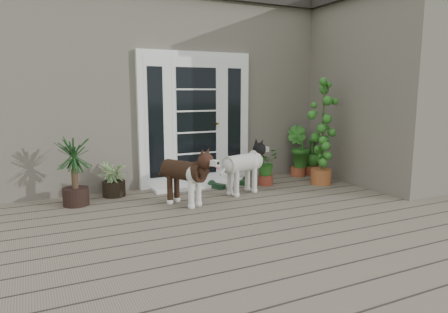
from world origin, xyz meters
name	(u,v)px	position (x,y,z in m)	size (l,w,h in m)	color
deck	(280,224)	(0.00, 0.40, 0.06)	(6.20, 4.60, 0.12)	#6B5B4C
house_main	(168,96)	(0.00, 4.65, 1.55)	(7.40, 4.00, 3.10)	#665E54
roof_main	(166,13)	(0.00, 4.65, 3.20)	(7.60, 4.20, 0.20)	#2D2826
house_wing	(389,97)	(2.90, 1.50, 1.55)	(1.60, 2.40, 3.10)	#665E54
door_unit	(196,119)	(-0.20, 2.60, 1.19)	(1.90, 0.14, 2.15)	white
door_step	(201,185)	(-0.20, 2.40, 0.14)	(1.60, 0.40, 0.05)	white
brindle_dog	(184,180)	(-0.82, 1.50, 0.47)	(0.36, 0.83, 0.69)	#331E12
white_dog	(243,171)	(0.18, 1.70, 0.46)	(0.35, 0.83, 0.69)	white
spider_plant	(113,176)	(-1.59, 2.40, 0.42)	(0.56, 0.56, 0.59)	#A3B972
yucca	(74,171)	(-2.14, 2.13, 0.59)	(0.65, 0.65, 0.94)	black
herb_a	(266,169)	(0.81, 2.05, 0.38)	(0.41, 0.41, 0.52)	#1F661D
herb_b	(298,157)	(1.71, 2.40, 0.46)	(0.46, 0.46, 0.68)	#164C15
herb_c	(312,159)	(2.01, 2.40, 0.41)	(0.38, 0.38, 0.59)	#235317
sapling	(323,130)	(1.67, 1.70, 1.01)	(0.53, 0.53, 1.79)	#235C1A
clog_left	(217,185)	(-0.03, 2.17, 0.17)	(0.15, 0.33, 0.10)	#13301C
clog_right	(245,181)	(0.52, 2.25, 0.17)	(0.15, 0.31, 0.09)	black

